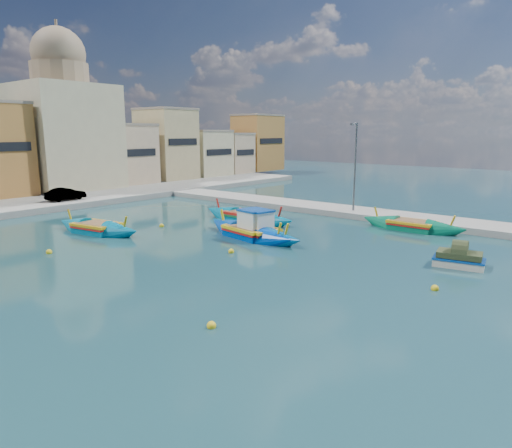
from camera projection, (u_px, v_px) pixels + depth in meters
ground at (298, 278)px, 22.92m from camera, size 160.00×160.00×0.00m
east_quay at (424, 221)px, 36.56m from camera, size 4.00×70.00×0.50m
north_quay at (14, 207)px, 42.63m from camera, size 80.00×8.00×0.60m
north_townhouses at (41, 152)px, 51.33m from camera, size 83.20×7.87×10.19m
church_block at (64, 122)px, 53.57m from camera, size 10.00×10.00×19.10m
quay_street_lamp at (355, 166)px, 39.04m from camera, size 1.18×0.16×8.00m
luzzu_turquoise_cabin at (252, 232)px, 31.86m from camera, size 3.91×9.94×3.12m
luzzu_blue_cabin at (249, 232)px, 31.78m from camera, size 3.71×9.00×3.10m
luzzu_cyan_mid at (247, 218)px, 37.53m from camera, size 2.39×9.47×2.79m
luzzu_green at (97, 229)px, 33.25m from camera, size 3.35×8.39×2.57m
luzzu_cyan_south at (412, 226)px, 34.19m from camera, size 2.14×8.10×2.52m
tender_near at (459, 260)px, 24.85m from camera, size 1.85×2.83×1.29m
mooring_buoys at (246, 253)px, 27.35m from camera, size 22.61×21.59×0.36m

